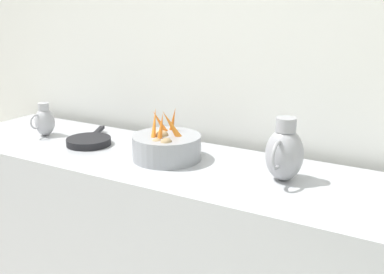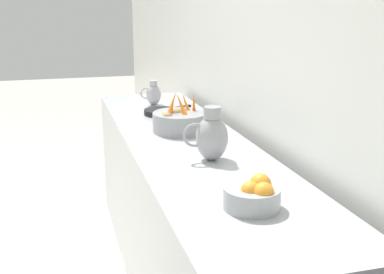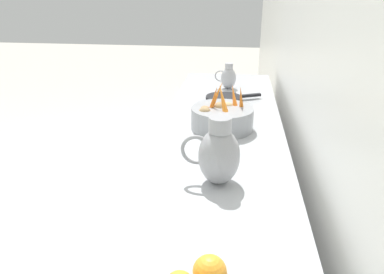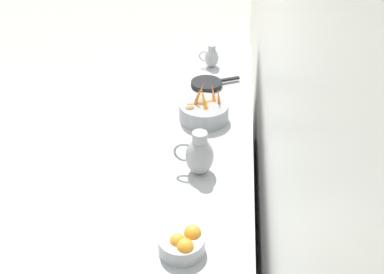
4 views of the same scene
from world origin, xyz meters
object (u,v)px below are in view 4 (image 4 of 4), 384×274
object	(u,v)px
orange_bowl	(183,243)
vegetable_colander	(204,111)
skillet_on_counter	(207,84)
metal_pitcher_short	(211,57)
metal_pitcher_tall	(199,155)

from	to	relation	value
orange_bowl	vegetable_colander	bearing A→B (deg)	-90.56
orange_bowl	skillet_on_counter	bearing A→B (deg)	-90.12
metal_pitcher_short	metal_pitcher_tall	bearing A→B (deg)	90.51
metal_pitcher_short	skillet_on_counter	xyz separation A→B (m)	(0.01, 0.31, -0.06)
orange_bowl	metal_pitcher_tall	size ratio (longest dim) A/B	0.82
skillet_on_counter	orange_bowl	bearing A→B (deg)	89.88
metal_pitcher_short	skillet_on_counter	size ratio (longest dim) A/B	0.51
metal_pitcher_short	vegetable_colander	bearing A→B (deg)	89.83
vegetable_colander	metal_pitcher_tall	xyz separation A→B (m)	(-0.01, 0.54, 0.05)
metal_pitcher_short	skillet_on_counter	distance (m)	0.32
metal_pitcher_tall	skillet_on_counter	xyz separation A→B (m)	(0.02, -0.99, -0.10)
vegetable_colander	metal_pitcher_tall	size ratio (longest dim) A/B	1.22
vegetable_colander	skillet_on_counter	world-z (taller)	vegetable_colander
orange_bowl	metal_pitcher_short	xyz separation A→B (m)	(-0.01, -1.88, 0.03)
skillet_on_counter	metal_pitcher_tall	bearing A→B (deg)	91.25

